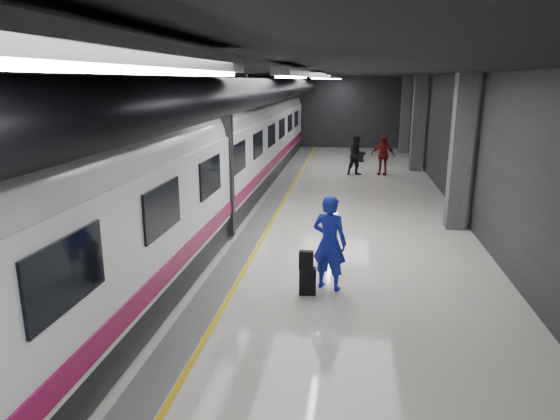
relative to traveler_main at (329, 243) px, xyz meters
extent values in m
plane|color=beige|center=(-1.03, 3.04, -1.02)|extent=(40.00, 40.00, 0.00)
cube|color=black|center=(-1.03, 3.04, 3.48)|extent=(10.00, 40.00, 0.02)
cube|color=#28282B|center=(-1.03, 23.04, 1.23)|extent=(10.00, 0.02, 4.50)
cube|color=#28282B|center=(-6.03, 3.04, 1.23)|extent=(0.02, 40.00, 4.50)
cube|color=#28282B|center=(3.97, 3.04, 1.23)|extent=(0.02, 40.00, 4.50)
cube|color=slate|center=(-2.38, 3.04, -1.01)|extent=(0.65, 39.80, 0.01)
cube|color=yellow|center=(-1.98, 3.04, -1.01)|extent=(0.10, 39.80, 0.01)
cylinder|color=black|center=(-2.33, 3.04, 2.93)|extent=(0.80, 38.00, 0.80)
cube|color=silver|center=(-0.43, -7.96, 3.38)|extent=(0.22, 2.60, 0.10)
cube|color=silver|center=(-0.43, -2.96, 3.38)|extent=(0.22, 2.60, 0.10)
cube|color=silver|center=(-0.43, 2.04, 3.38)|extent=(0.22, 2.60, 0.10)
cube|color=silver|center=(-0.43, 7.04, 3.38)|extent=(0.22, 2.60, 0.10)
cube|color=silver|center=(-0.43, 12.04, 3.38)|extent=(0.22, 2.60, 0.10)
cube|color=silver|center=(-0.43, 17.04, 3.38)|extent=(0.22, 2.60, 0.10)
cube|color=silver|center=(-0.43, 21.04, 3.38)|extent=(0.22, 2.60, 0.10)
cube|color=#515154|center=(3.52, 5.04, 1.23)|extent=(0.55, 0.55, 4.50)
cube|color=#515154|center=(3.52, 15.04, 1.23)|extent=(0.55, 0.55, 4.50)
cube|color=#515154|center=(3.52, 21.04, 1.23)|extent=(0.55, 0.55, 4.50)
cube|color=black|center=(-4.28, 3.04, -0.67)|extent=(2.80, 38.00, 0.60)
cube|color=white|center=(-4.28, 3.04, 0.73)|extent=(2.90, 38.00, 2.20)
cylinder|color=white|center=(-4.28, 3.04, 1.68)|extent=(2.80, 38.00, 2.80)
cube|color=maroon|center=(-2.81, 3.04, -0.07)|extent=(0.04, 38.00, 0.35)
cube|color=black|center=(-4.28, 3.04, 0.98)|extent=(3.05, 0.25, 3.80)
cube|color=black|center=(-2.81, -4.96, 1.13)|extent=(0.05, 1.60, 0.85)
cube|color=black|center=(-2.81, -1.96, 1.13)|extent=(0.05, 1.60, 0.85)
cube|color=black|center=(-2.81, 1.04, 1.13)|extent=(0.05, 1.60, 0.85)
cube|color=black|center=(-2.81, 4.04, 1.13)|extent=(0.05, 1.60, 0.85)
cube|color=black|center=(-2.81, 7.04, 1.13)|extent=(0.05, 1.60, 0.85)
cube|color=black|center=(-2.81, 10.04, 1.13)|extent=(0.05, 1.60, 0.85)
cube|color=black|center=(-2.81, 13.04, 1.13)|extent=(0.05, 1.60, 0.85)
cube|color=black|center=(-2.81, 16.04, 1.13)|extent=(0.05, 1.60, 0.85)
cube|color=black|center=(-2.81, 19.04, 1.13)|extent=(0.05, 1.60, 0.85)
imported|color=#1A23C3|center=(0.00, 0.00, 0.00)|extent=(0.87, 0.71, 2.04)
cube|color=black|center=(-0.42, -0.36, -0.74)|extent=(0.37, 0.26, 0.56)
cube|color=black|center=(-0.45, -0.40, -0.26)|extent=(0.29, 0.16, 0.39)
imported|color=black|center=(0.65, 13.33, -0.10)|extent=(1.10, 0.99, 1.85)
imported|color=maroon|center=(1.84, 13.56, -0.10)|extent=(1.16, 0.75, 1.84)
cube|color=black|center=(0.89, 17.23, -0.79)|extent=(0.36, 0.30, 0.46)
camera|label=1|loc=(0.38, -9.92, 3.28)|focal=32.00mm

